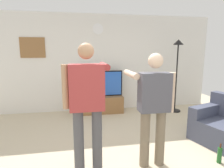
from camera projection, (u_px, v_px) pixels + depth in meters
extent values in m
plane|color=beige|center=(129.00, 168.00, 2.75)|extent=(8.40, 8.40, 0.00)
cube|color=silver|center=(103.00, 63.00, 5.37)|extent=(6.40, 0.10, 2.70)
cube|color=olive|center=(100.00, 104.00, 5.20)|extent=(1.27, 0.42, 0.46)
sphere|color=black|center=(101.00, 106.00, 4.98)|extent=(0.04, 0.04, 0.04)
cube|color=black|center=(99.00, 84.00, 5.15)|extent=(1.27, 0.06, 0.70)
cube|color=blue|center=(100.00, 84.00, 5.12)|extent=(1.21, 0.01, 0.64)
cylinder|color=white|center=(98.00, 29.00, 5.13)|extent=(0.29, 0.03, 0.29)
cube|color=olive|center=(33.00, 48.00, 4.92)|extent=(0.63, 0.04, 0.53)
cylinder|color=black|center=(174.00, 111.00, 5.37)|extent=(0.32, 0.32, 0.03)
cylinder|color=black|center=(176.00, 78.00, 5.20)|extent=(0.04, 0.04, 1.83)
cone|color=black|center=(178.00, 42.00, 5.03)|extent=(0.28, 0.28, 0.14)
cylinder|color=#4C4C51|center=(79.00, 142.00, 2.58)|extent=(0.14, 0.14, 0.92)
cylinder|color=#4C4C51|center=(97.00, 141.00, 2.63)|extent=(0.14, 0.14, 0.92)
cube|color=#A53838|center=(87.00, 87.00, 2.47)|extent=(0.46, 0.22, 0.62)
sphere|color=tan|center=(86.00, 51.00, 2.39)|extent=(0.21, 0.21, 0.21)
cylinder|color=tan|center=(65.00, 87.00, 2.42)|extent=(0.09, 0.09, 0.58)
cylinder|color=#A53838|center=(104.00, 66.00, 2.76)|extent=(0.09, 0.58, 0.09)
cube|color=white|center=(102.00, 64.00, 3.07)|extent=(0.04, 0.12, 0.04)
cylinder|color=#7A6B56|center=(145.00, 139.00, 2.75)|extent=(0.14, 0.14, 0.84)
cylinder|color=#7A6B56|center=(160.00, 138.00, 2.79)|extent=(0.14, 0.14, 0.84)
cube|color=#4C4C56|center=(154.00, 92.00, 2.65)|extent=(0.44, 0.22, 0.55)
sphere|color=beige|center=(156.00, 61.00, 2.57)|extent=(0.21, 0.21, 0.21)
cylinder|color=beige|center=(131.00, 74.00, 2.84)|extent=(0.09, 0.58, 0.09)
cube|color=white|center=(126.00, 72.00, 3.15)|extent=(0.04, 0.12, 0.04)
cylinder|color=beige|center=(172.00, 92.00, 2.69)|extent=(0.09, 0.09, 0.58)
cube|color=#474C60|center=(207.00, 110.00, 3.73)|extent=(0.87, 0.46, 0.22)
cylinder|color=#1E5923|center=(219.00, 155.00, 2.87)|extent=(0.07, 0.07, 0.24)
cylinder|color=#4C2814|center=(221.00, 146.00, 2.84)|extent=(0.02, 0.02, 0.07)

